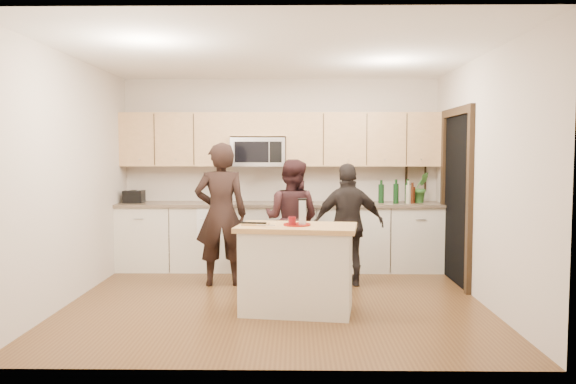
{
  "coord_description": "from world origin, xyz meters",
  "views": [
    {
      "loc": [
        0.22,
        -6.13,
        1.64
      ],
      "look_at": [
        0.13,
        0.35,
        1.19
      ],
      "focal_mm": 35.0,
      "sensor_mm": 36.0,
      "label": 1
    }
  ],
  "objects_px": {
    "island": "(297,268)",
    "toaster": "(134,197)",
    "woman_left": "(221,214)",
    "woman_center": "(292,219)",
    "woman_right": "(349,225)"
  },
  "relations": [
    {
      "from": "toaster",
      "to": "woman_right",
      "type": "distance_m",
      "value": 3.08
    },
    {
      "from": "woman_left",
      "to": "woman_center",
      "type": "xyz_separation_m",
      "value": [
        0.87,
        0.39,
        -0.1
      ]
    },
    {
      "from": "island",
      "to": "woman_left",
      "type": "height_order",
      "value": "woman_left"
    },
    {
      "from": "toaster",
      "to": "woman_right",
      "type": "relative_size",
      "value": 0.18
    },
    {
      "from": "island",
      "to": "woman_center",
      "type": "bearing_deg",
      "value": 100.58
    },
    {
      "from": "toaster",
      "to": "woman_left",
      "type": "height_order",
      "value": "woman_left"
    },
    {
      "from": "woman_left",
      "to": "woman_center",
      "type": "height_order",
      "value": "woman_left"
    },
    {
      "from": "island",
      "to": "woman_left",
      "type": "bearing_deg",
      "value": 136.94
    },
    {
      "from": "island",
      "to": "toaster",
      "type": "distance_m",
      "value": 3.15
    },
    {
      "from": "woman_right",
      "to": "toaster",
      "type": "bearing_deg",
      "value": -25.63
    },
    {
      "from": "woman_left",
      "to": "woman_center",
      "type": "distance_m",
      "value": 0.96
    },
    {
      "from": "toaster",
      "to": "woman_right",
      "type": "bearing_deg",
      "value": -18.01
    },
    {
      "from": "island",
      "to": "toaster",
      "type": "relative_size",
      "value": 4.82
    },
    {
      "from": "toaster",
      "to": "woman_center",
      "type": "height_order",
      "value": "woman_center"
    },
    {
      "from": "woman_left",
      "to": "woman_center",
      "type": "bearing_deg",
      "value": -162.59
    }
  ]
}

